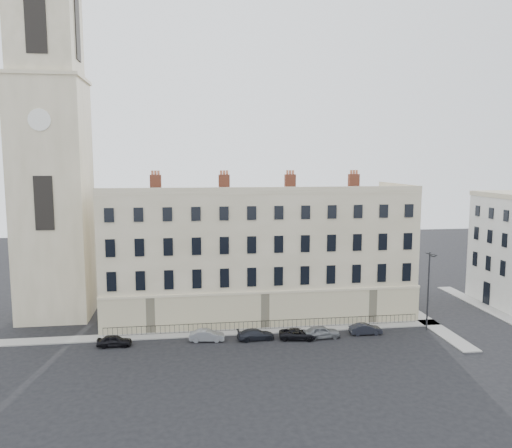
% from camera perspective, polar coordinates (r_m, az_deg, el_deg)
% --- Properties ---
extents(ground, '(160.00, 160.00, 0.00)m').
position_cam_1_polar(ground, '(52.86, 8.70, -13.47)').
color(ground, black).
rests_on(ground, ground).
extents(terrace, '(36.22, 12.22, 17.00)m').
position_cam_1_polar(terrace, '(60.91, 0.20, -3.28)').
color(terrace, '#B8AC89').
rests_on(terrace, ground).
extents(church_tower, '(8.00, 8.13, 44.00)m').
position_cam_1_polar(church_tower, '(63.23, -22.35, 6.74)').
color(church_tower, '#B8AC89').
rests_on(church_tower, ground).
extents(pavement_terrace, '(48.00, 2.00, 0.12)m').
position_cam_1_polar(pavement_terrace, '(55.68, -2.97, -12.24)').
color(pavement_terrace, gray).
rests_on(pavement_terrace, ground).
extents(pavement_east_return, '(2.00, 24.00, 0.12)m').
position_cam_1_polar(pavement_east_return, '(64.49, 17.91, -9.85)').
color(pavement_east_return, gray).
rests_on(pavement_east_return, ground).
extents(pavement_adjacent, '(2.00, 20.00, 0.12)m').
position_cam_1_polar(pavement_adjacent, '(70.95, 24.57, -8.60)').
color(pavement_adjacent, gray).
rests_on(pavement_adjacent, ground).
extents(railings, '(35.00, 0.04, 0.96)m').
position_cam_1_polar(railings, '(56.36, 1.13, -11.46)').
color(railings, black).
rests_on(railings, ground).
extents(car_a, '(3.49, 1.50, 1.17)m').
position_cam_1_polar(car_a, '(53.58, -15.88, -12.71)').
color(car_a, black).
rests_on(car_a, ground).
extents(car_b, '(3.73, 1.64, 1.19)m').
position_cam_1_polar(car_b, '(53.29, -5.63, -12.56)').
color(car_b, gray).
rests_on(car_b, ground).
extents(car_c, '(4.02, 1.86, 1.14)m').
position_cam_1_polar(car_c, '(53.43, -0.05, -12.51)').
color(car_c, black).
rests_on(car_c, ground).
extents(car_d, '(4.23, 2.46, 1.11)m').
position_cam_1_polar(car_d, '(53.78, 4.81, -12.42)').
color(car_d, black).
rests_on(car_d, ground).
extents(car_e, '(4.01, 1.84, 1.33)m').
position_cam_1_polar(car_e, '(54.30, 7.49, -12.13)').
color(car_e, slate).
rests_on(car_e, ground).
extents(car_f, '(3.53, 1.31, 1.15)m').
position_cam_1_polar(car_f, '(56.25, 12.41, -11.65)').
color(car_f, black).
rests_on(car_f, ground).
extents(streetlamp, '(0.66, 1.86, 8.79)m').
position_cam_1_polar(streetlamp, '(58.07, 19.12, -6.86)').
color(streetlamp, '#29292D').
rests_on(streetlamp, ground).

